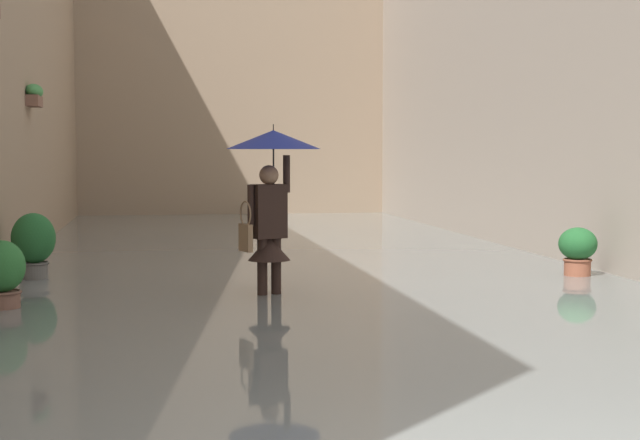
{
  "coord_description": "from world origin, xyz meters",
  "views": [
    {
      "loc": [
        2.05,
        3.95,
        1.86
      ],
      "look_at": [
        0.3,
        -6.32,
        1.12
      ],
      "focal_mm": 54.05,
      "sensor_mm": 36.0,
      "label": 1
    }
  ],
  "objects_px": {
    "person_wading": "(271,177)",
    "potted_plant_far_left": "(578,253)",
    "potted_plant_near_right": "(34,246)",
    "potted_plant_far_right": "(2,278)"
  },
  "relations": [
    {
      "from": "person_wading",
      "to": "potted_plant_far_left",
      "type": "distance_m",
      "value": 4.55
    },
    {
      "from": "person_wading",
      "to": "potted_plant_near_right",
      "type": "height_order",
      "value": "person_wading"
    },
    {
      "from": "potted_plant_near_right",
      "to": "person_wading",
      "type": "bearing_deg",
      "value": 147.13
    },
    {
      "from": "potted_plant_near_right",
      "to": "potted_plant_far_left",
      "type": "distance_m",
      "value": 7.29
    },
    {
      "from": "person_wading",
      "to": "potted_plant_far_right",
      "type": "bearing_deg",
      "value": 9.73
    },
    {
      "from": "potted_plant_far_right",
      "to": "potted_plant_far_left",
      "type": "height_order",
      "value": "potted_plant_far_right"
    },
    {
      "from": "potted_plant_near_right",
      "to": "potted_plant_far_left",
      "type": "bearing_deg",
      "value": 173.02
    },
    {
      "from": "person_wading",
      "to": "potted_plant_near_right",
      "type": "bearing_deg",
      "value": -32.87
    },
    {
      "from": "potted_plant_far_right",
      "to": "potted_plant_near_right",
      "type": "bearing_deg",
      "value": -90.82
    },
    {
      "from": "person_wading",
      "to": "potted_plant_far_left",
      "type": "xyz_separation_m",
      "value": [
        -4.3,
        -1.01,
        -1.08
      ]
    }
  ]
}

